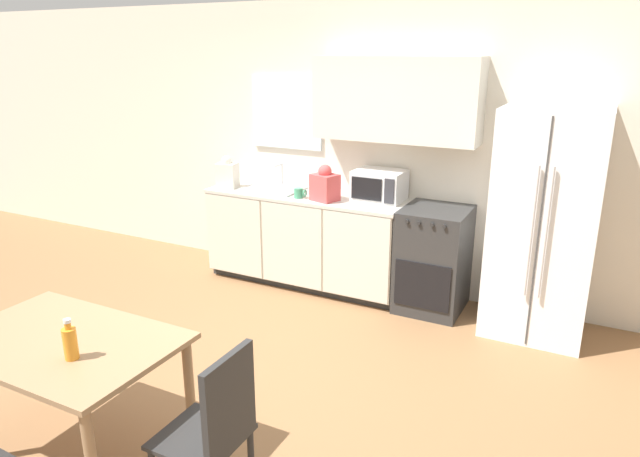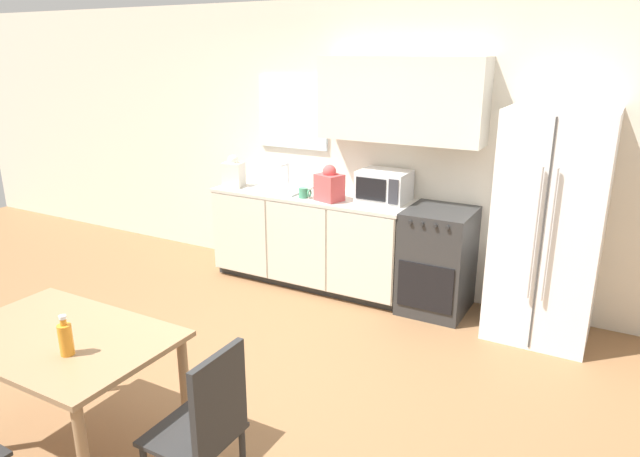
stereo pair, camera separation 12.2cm
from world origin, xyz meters
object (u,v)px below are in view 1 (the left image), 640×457
at_px(microwave, 379,185).
at_px(coffee_mug, 299,193).
at_px(refrigerator, 544,225).
at_px(dining_table, 64,357).
at_px(dining_chair_side, 216,425).
at_px(drink_bottle, 70,342).
at_px(oven_range, 433,259).

relative_size(microwave, coffee_mug, 3.80).
height_order(refrigerator, dining_table, refrigerator).
height_order(dining_table, dining_chair_side, dining_chair_side).
height_order(dining_chair_side, drink_bottle, drink_bottle).
xyz_separation_m(dining_table, dining_chair_side, (0.99, 0.02, -0.12)).
bearing_deg(dining_table, refrigerator, 53.61).
height_order(refrigerator, microwave, refrigerator).
xyz_separation_m(oven_range, dining_table, (-1.22, -2.88, 0.19)).
height_order(oven_range, drink_bottle, drink_bottle).
relative_size(oven_range, dining_table, 0.75).
bearing_deg(drink_bottle, oven_range, 71.45).
bearing_deg(microwave, drink_bottle, -97.96).
distance_m(microwave, dining_table, 3.08).
bearing_deg(refrigerator, microwave, 174.89).
bearing_deg(drink_bottle, microwave, 82.04).
height_order(microwave, drink_bottle, microwave).
bearing_deg(microwave, dining_chair_side, -83.30).
xyz_separation_m(coffee_mug, dining_table, (0.05, -2.71, -0.31)).
bearing_deg(oven_range, drink_bottle, -108.55).
height_order(oven_range, dining_chair_side, same).
relative_size(refrigerator, coffee_mug, 15.50).
bearing_deg(dining_table, drink_bottle, -27.35).
height_order(refrigerator, drink_bottle, refrigerator).
bearing_deg(microwave, oven_range, -9.74).
bearing_deg(microwave, dining_table, -102.24).
relative_size(oven_range, coffee_mug, 7.85).
bearing_deg(dining_chair_side, oven_range, -4.42).
distance_m(oven_range, microwave, 0.83).
xyz_separation_m(oven_range, coffee_mug, (-1.27, -0.17, 0.50)).
distance_m(coffee_mug, drink_bottle, 2.84).
bearing_deg(dining_table, dining_chair_side, 1.39).
bearing_deg(dining_table, coffee_mug, 90.97).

